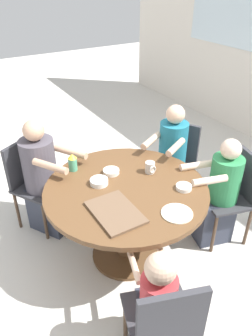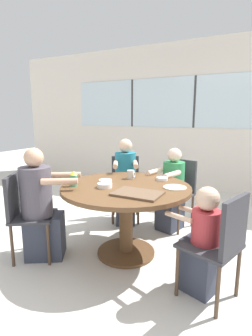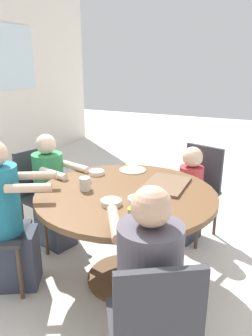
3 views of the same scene
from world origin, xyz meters
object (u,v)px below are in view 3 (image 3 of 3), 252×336
person_woman_green_shirt (52,196)px  person_man_teal_shirt (147,301)px  coffee_mug (85,184)px  person_toddler (188,197)px  chair_for_man_teal_shirt (154,325)px  bowl_white_shallow (139,201)px  sippy_cup (134,214)px  bowl_cereal (97,172)px  bowl_fruit (112,202)px  person_man_blue_shirt (7,223)px  chair_for_woman_green_shirt (40,187)px  chair_for_toddler (198,183)px

person_woman_green_shirt → person_man_teal_shirt: (-0.96, -1.26, 0.03)m
person_man_teal_shirt → coffee_mug: person_man_teal_shirt is taller
person_man_teal_shirt → person_toddler: bearing=65.1°
chair_for_man_teal_shirt → bowl_white_shallow: size_ratio=6.00×
person_toddler → sippy_cup: size_ratio=5.84×
person_man_teal_shirt → bowl_cereal: bearing=98.8°
chair_for_man_teal_shirt → sippy_cup: sippy_cup is taller
sippy_cup → bowl_fruit: bearing=49.1°
bowl_white_shallow → person_man_blue_shirt: bearing=105.0°
person_man_teal_shirt → bowl_white_shallow: (0.58, 0.28, 0.25)m
chair_for_woman_green_shirt → bowl_cereal: size_ratio=7.03×
bowl_fruit → chair_for_woman_green_shirt: bearing=62.7°
bowl_white_shallow → bowl_fruit: bearing=120.2°
bowl_white_shallow → bowl_cereal: size_ratio=1.17×
chair_for_woman_green_shirt → chair_for_toddler: (0.70, -1.31, 0.00)m
person_man_blue_shirt → bowl_white_shallow: 0.98m
sippy_cup → coffee_mug: bearing=55.5°
person_woman_green_shirt → person_man_teal_shirt: bearing=68.1°
person_man_teal_shirt → bowl_white_shallow: size_ratio=7.79×
chair_for_woman_green_shirt → sippy_cup: sippy_cup is taller
bowl_cereal → coffee_mug: bearing=-165.0°
chair_for_woman_green_shirt → chair_for_toddler: bearing=133.3°
person_man_teal_shirt → person_toddler: (1.55, 0.16, -0.08)m
bowl_cereal → sippy_cup: bearing=-138.3°
person_woman_green_shirt → bowl_cereal: (0.02, -0.45, 0.28)m
person_woman_green_shirt → person_man_teal_shirt: size_ratio=0.92×
chair_for_man_teal_shirt → coffee_mug: bearing=104.8°
chair_for_woman_green_shirt → bowl_cereal: bearing=103.4°
chair_for_woman_green_shirt → coffee_mug: bearing=78.4°
person_woman_green_shirt → bowl_white_shallow: bearing=84.3°
person_woman_green_shirt → person_toddler: 1.25m
chair_for_man_teal_shirt → person_toddler: person_toddler is taller
person_toddler → sippy_cup: person_toddler is taller
chair_for_woman_green_shirt → person_man_blue_shirt: bearing=33.9°
chair_for_man_teal_shirt → person_toddler: bearing=67.5°
bowl_cereal → person_toddler: bearing=-48.9°
chair_for_man_teal_shirt → bowl_fruit: chair_for_man_teal_shirt is taller
bowl_white_shallow → chair_for_man_teal_shirt: bearing=-153.2°
chair_for_man_teal_shirt → chair_for_woman_green_shirt: bearing=111.9°
person_man_teal_shirt → coffee_mug: bearing=107.3°
chair_for_toddler → bowl_white_shallow: bearing=100.1°
chair_for_man_teal_shirt → person_man_teal_shirt: (0.14, 0.09, -0.01)m
chair_for_toddler → bowl_white_shallow: size_ratio=6.00×
sippy_cup → chair_for_woman_green_shirt: bearing=59.7°
coffee_mug → sippy_cup: 0.65m
bowl_white_shallow → bowl_fruit: size_ratio=1.06×
person_man_teal_shirt → bowl_fruit: (0.49, 0.43, 0.25)m
chair_for_woman_green_shirt → person_toddler: bearing=128.8°
person_woman_green_shirt → bowl_white_shallow: size_ratio=7.18×
person_man_blue_shirt → sippy_cup: 1.06m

